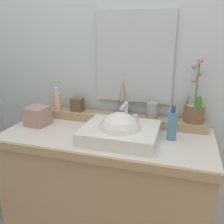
{
  "coord_description": "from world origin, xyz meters",
  "views": [
    {
      "loc": [
        0.42,
        -1.25,
        1.43
      ],
      "look_at": [
        0.04,
        -0.01,
        1.01
      ],
      "focal_mm": 39.0,
      "sensor_mm": 36.0,
      "label": 1
    }
  ],
  "objects": [
    {
      "name": "reed_diffuser",
      "position": [
        0.05,
        0.19,
        0.96
      ],
      "size": [
        0.11,
        0.1,
        0.24
      ],
      "color": "slate",
      "rests_on": "back_ledge"
    },
    {
      "name": "vanity_cabinet",
      "position": [
        0.0,
        -0.0,
        0.44
      ],
      "size": [
        1.22,
        0.57,
        0.88
      ],
      "color": "tan",
      "rests_on": "ground"
    },
    {
      "name": "tumbler_cup",
      "position": [
        0.23,
        0.21,
        0.97
      ],
      "size": [
        0.06,
        0.06,
        0.1
      ],
      "primitive_type": "cylinder",
      "color": "#A19FA1",
      "rests_on": "back_ledge"
    },
    {
      "name": "sink_basin",
      "position": [
        0.1,
        -0.05,
        0.91
      ],
      "size": [
        0.41,
        0.35,
        0.27
      ],
      "color": "white",
      "rests_on": "vanity_cabinet"
    },
    {
      "name": "back_ledge",
      "position": [
        0.0,
        0.21,
        0.9
      ],
      "size": [
        1.15,
        0.12,
        0.05
      ],
      "primitive_type": "cube",
      "color": "tan",
      "rests_on": "vanity_cabinet"
    },
    {
      "name": "mirror",
      "position": [
        0.1,
        0.27,
        1.29
      ],
      "size": [
        0.49,
        0.02,
        0.56
      ],
      "primitive_type": "cube",
      "color": "silver"
    },
    {
      "name": "potted_plant",
      "position": [
        0.48,
        0.22,
        1.0
      ],
      "size": [
        0.12,
        0.13,
        0.39
      ],
      "color": "brown",
      "rests_on": "back_ledge"
    },
    {
      "name": "tissue_box",
      "position": [
        -0.47,
        0.01,
        0.93
      ],
      "size": [
        0.15,
        0.15,
        0.12
      ],
      "primitive_type": "cube",
      "rotation": [
        0.0,
        0.0,
        -0.13
      ],
      "color": "tan",
      "rests_on": "vanity_cabinet"
    },
    {
      "name": "trinket_box",
      "position": [
        -0.28,
        0.21,
        0.97
      ],
      "size": [
        0.08,
        0.07,
        0.09
      ],
      "primitive_type": "cube",
      "rotation": [
        0.0,
        0.0,
        -0.05
      ],
      "color": "brown",
      "rests_on": "back_ledge"
    },
    {
      "name": "soap_dispenser",
      "position": [
        -0.42,
        0.19,
        0.99
      ],
      "size": [
        0.05,
        0.05,
        0.16
      ],
      "color": "beige",
      "rests_on": "back_ledge"
    },
    {
      "name": "lotion_bottle",
      "position": [
        0.37,
        0.03,
        0.96
      ],
      "size": [
        0.05,
        0.06,
        0.2
      ],
      "color": "teal",
      "rests_on": "vanity_cabinet"
    },
    {
      "name": "wall_back",
      "position": [
        0.0,
        0.39,
        1.25
      ],
      "size": [
        2.76,
        0.2,
        2.5
      ],
      "primitive_type": "cube",
      "color": "silver",
      "rests_on": "ground"
    }
  ]
}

